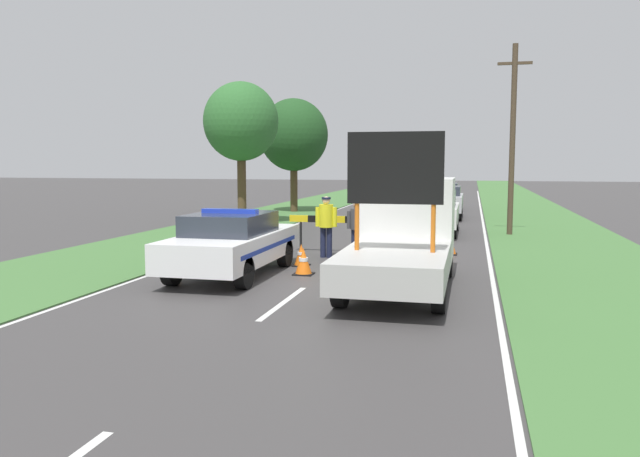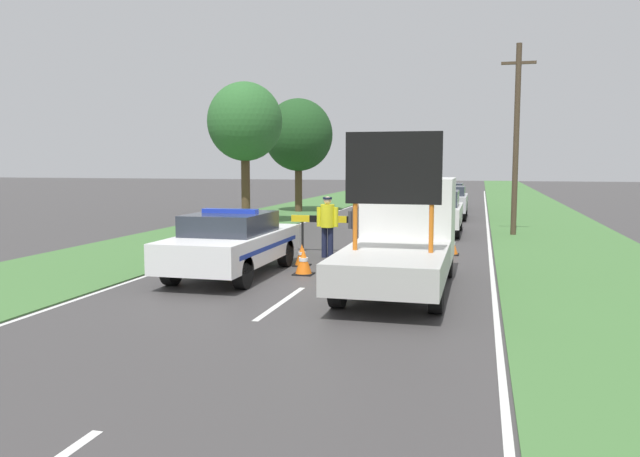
{
  "view_description": "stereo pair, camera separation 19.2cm",
  "coord_description": "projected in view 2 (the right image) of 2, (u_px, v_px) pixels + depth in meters",
  "views": [
    {
      "loc": [
        3.43,
        -13.21,
        2.65
      ],
      "look_at": [
        -0.04,
        0.99,
        1.1
      ],
      "focal_mm": 35.0,
      "sensor_mm": 36.0,
      "label": 1
    },
    {
      "loc": [
        3.62,
        -13.17,
        2.65
      ],
      "look_at": [
        -0.04,
        0.99,
        1.1
      ],
      "focal_mm": 35.0,
      "sensor_mm": 36.0,
      "label": 2
    }
  ],
  "objects": [
    {
      "name": "queued_car_sedan_silver",
      "position": [
        448.0,
        201.0,
        29.6
      ],
      "size": [
        1.75,
        4.18,
        1.54
      ],
      "rotation": [
        0.0,
        0.0,
        3.14
      ],
      "color": "#B2B2B7",
      "rests_on": "ground"
    },
    {
      "name": "queued_car_van_white",
      "position": [
        435.0,
        211.0,
        23.16
      ],
      "size": [
        1.92,
        4.32,
        1.62
      ],
      "rotation": [
        0.0,
        0.0,
        3.14
      ],
      "color": "silver",
      "rests_on": "ground"
    },
    {
      "name": "pedestrian_civilian",
      "position": [
        358.0,
        224.0,
        17.52
      ],
      "size": [
        0.56,
        0.36,
        1.56
      ],
      "rotation": [
        0.0,
        0.0,
        0.09
      ],
      "color": "#191E38",
      "rests_on": "ground"
    },
    {
      "name": "traffic_cone_centre_front",
      "position": [
        304.0,
        261.0,
        14.79
      ],
      "size": [
        0.46,
        0.46,
        0.64
      ],
      "color": "black",
      "rests_on": "ground"
    },
    {
      "name": "roadside_tree_near_right",
      "position": [
        298.0,
        135.0,
        33.13
      ],
      "size": [
        3.65,
        3.65,
        6.03
      ],
      "color": "#4C3823",
      "rests_on": "ground"
    },
    {
      "name": "work_truck",
      "position": [
        404.0,
        233.0,
        13.55
      ],
      "size": [
        2.02,
        5.72,
        3.23
      ],
      "rotation": [
        0.0,
        0.0,
        3.2
      ],
      "color": "white",
      "rests_on": "ground"
    },
    {
      "name": "lane_markings",
      "position": [
        395.0,
        223.0,
        27.27
      ],
      "size": [
        7.97,
        64.89,
        0.01
      ],
      "color": "silver",
      "rests_on": "ground"
    },
    {
      "name": "roadside_tree_near_left",
      "position": [
        245.0,
        122.0,
        26.61
      ],
      "size": [
        3.2,
        3.2,
        6.07
      ],
      "color": "#4C3823",
      "rests_on": "ground"
    },
    {
      "name": "traffic_cone_near_police",
      "position": [
        302.0,
        255.0,
        16.02
      ],
      "size": [
        0.41,
        0.41,
        0.57
      ],
      "color": "black",
      "rests_on": "ground"
    },
    {
      "name": "traffic_cone_lane_edge",
      "position": [
        176.0,
        264.0,
        14.84
      ],
      "size": [
        0.35,
        0.35,
        0.5
      ],
      "color": "black",
      "rests_on": "ground"
    },
    {
      "name": "road_barrier",
      "position": [
        347.0,
        222.0,
        18.19
      ],
      "size": [
        3.37,
        0.08,
        1.09
      ],
      "rotation": [
        0.0,
        0.0,
        0.05
      ],
      "color": "black",
      "rests_on": "ground"
    },
    {
      "name": "traffic_cone_behind_barrier",
      "position": [
        452.0,
        245.0,
        17.95
      ],
      "size": [
        0.42,
        0.42,
        0.59
      ],
      "color": "black",
      "rests_on": "ground"
    },
    {
      "name": "traffic_cone_near_truck",
      "position": [
        388.0,
        250.0,
        16.55
      ],
      "size": [
        0.48,
        0.48,
        0.67
      ],
      "color": "black",
      "rests_on": "ground"
    },
    {
      "name": "ground_plane",
      "position": [
        311.0,
        282.0,
        13.86
      ],
      "size": [
        160.0,
        160.0,
        0.0
      ],
      "primitive_type": "plane",
      "color": "#3D3A3A"
    },
    {
      "name": "utility_pole",
      "position": [
        516.0,
        138.0,
        22.39
      ],
      "size": [
        1.2,
        0.2,
        6.86
      ],
      "color": "#473828",
      "rests_on": "ground"
    },
    {
      "name": "police_car",
      "position": [
        233.0,
        242.0,
        14.67
      ],
      "size": [
        1.9,
        4.85,
        1.58
      ],
      "rotation": [
        0.0,
        0.0,
        -0.07
      ],
      "color": "white",
      "rests_on": "ground"
    },
    {
      "name": "queued_car_suv_grey",
      "position": [
        449.0,
        196.0,
        35.08
      ],
      "size": [
        1.71,
        3.97,
        1.49
      ],
      "rotation": [
        0.0,
        0.0,
        3.14
      ],
      "color": "slate",
      "rests_on": "ground"
    },
    {
      "name": "grass_verge_right",
      "position": [
        536.0,
        215.0,
        31.54
      ],
      "size": [
        4.63,
        120.0,
        0.03
      ],
      "color": "#427038",
      "rests_on": "ground"
    },
    {
      "name": "police_officer",
      "position": [
        327.0,
        221.0,
        17.37
      ],
      "size": [
        0.61,
        0.39,
        1.71
      ],
      "rotation": [
        0.0,
        0.0,
        3.56
      ],
      "color": "#191E38",
      "rests_on": "ground"
    },
    {
      "name": "grass_verge_left",
      "position": [
        296.0,
        210.0,
        34.69
      ],
      "size": [
        4.63,
        120.0,
        0.03
      ],
      "color": "#427038",
      "rests_on": "ground"
    }
  ]
}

